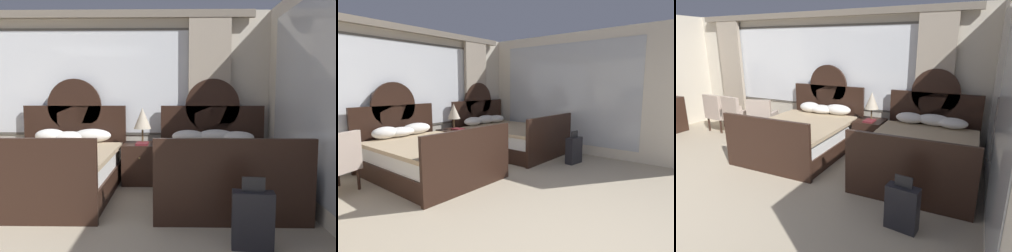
% 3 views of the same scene
% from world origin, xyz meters
% --- Properties ---
extents(ground_plane, '(24.00, 24.00, 0.00)m').
position_xyz_m(ground_plane, '(0.00, 0.00, 0.00)').
color(ground_plane, tan).
extents(wall_back_window, '(6.97, 0.22, 2.70)m').
position_xyz_m(wall_back_window, '(0.00, 4.11, 1.42)').
color(wall_back_window, beige).
rests_on(wall_back_window, ground_plane).
extents(wall_right_mirror, '(0.08, 4.71, 2.70)m').
position_xyz_m(wall_right_mirror, '(3.51, 1.78, 1.35)').
color(wall_right_mirror, beige).
rests_on(wall_right_mirror, ground_plane).
extents(bed_near_window, '(1.66, 2.15, 1.60)m').
position_xyz_m(bed_near_window, '(0.31, 3.00, 0.35)').
color(bed_near_window, black).
rests_on(bed_near_window, ground_plane).
extents(bed_near_mirror, '(1.66, 2.15, 1.60)m').
position_xyz_m(bed_near_mirror, '(2.55, 3.00, 0.35)').
color(bed_near_mirror, black).
rests_on(bed_near_mirror, ground_plane).
extents(nightstand_between_beds, '(0.54, 0.57, 0.61)m').
position_xyz_m(nightstand_between_beds, '(1.43, 3.60, 0.30)').
color(nightstand_between_beds, black).
rests_on(nightstand_between_beds, ground_plane).
extents(table_lamp_on_nightstand, '(0.27, 0.27, 0.55)m').
position_xyz_m(table_lamp_on_nightstand, '(1.45, 3.61, 0.99)').
color(table_lamp_on_nightstand, brown).
rests_on(table_lamp_on_nightstand, nightstand_between_beds).
extents(book_on_nightstand, '(0.18, 0.26, 0.03)m').
position_xyz_m(book_on_nightstand, '(1.45, 3.50, 0.62)').
color(book_on_nightstand, maroon).
rests_on(book_on_nightstand, nightstand_between_beds).
extents(suitcase_on_floor, '(0.38, 0.20, 0.65)m').
position_xyz_m(suitcase_on_floor, '(2.63, 1.40, 0.27)').
color(suitcase_on_floor, black).
rests_on(suitcase_on_floor, ground_plane).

